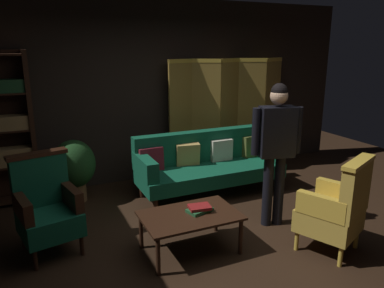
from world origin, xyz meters
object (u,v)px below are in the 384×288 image
(armchair_gilt_accent, at_px, (337,208))
(book_red_leather, at_px, (200,207))
(folding_screen, at_px, (229,115))
(book_green_cloth, at_px, (200,210))
(armchair_wing_left, at_px, (47,207))
(standing_figure, at_px, (276,142))
(potted_plant, at_px, (74,166))
(coffee_table, at_px, (190,218))
(velvet_couch, at_px, (208,162))

(armchair_gilt_accent, relative_size, book_red_leather, 4.63)
(folding_screen, distance_m, book_green_cloth, 2.62)
(armchair_gilt_accent, height_order, armchair_wing_left, same)
(standing_figure, bearing_deg, potted_plant, 140.59)
(coffee_table, distance_m, armchair_wing_left, 1.49)
(folding_screen, bearing_deg, potted_plant, -174.62)
(armchair_gilt_accent, xyz_separation_m, book_green_cloth, (-1.25, 0.65, -0.05))
(folding_screen, height_order, standing_figure, folding_screen)
(armchair_gilt_accent, bearing_deg, folding_screen, 84.16)
(armchair_gilt_accent, height_order, standing_figure, standing_figure)
(velvet_couch, relative_size, book_red_leather, 9.45)
(folding_screen, xyz_separation_m, potted_plant, (-2.55, -0.24, -0.48))
(folding_screen, distance_m, armchair_gilt_accent, 2.77)
(book_red_leather, bearing_deg, folding_screen, 53.55)
(armchair_wing_left, distance_m, potted_plant, 1.28)
(folding_screen, height_order, potted_plant, folding_screen)
(book_green_cloth, height_order, book_red_leather, book_red_leather)
(velvet_couch, bearing_deg, book_red_leather, -119.90)
(velvet_couch, height_order, armchair_wing_left, armchair_wing_left)
(armchair_gilt_accent, xyz_separation_m, armchair_wing_left, (-2.70, 1.26, 0.00))
(velvet_couch, distance_m, book_red_leather, 1.59)
(folding_screen, xyz_separation_m, book_green_cloth, (-1.52, -2.06, -0.55))
(armchair_gilt_accent, bearing_deg, standing_figure, 105.31)
(folding_screen, xyz_separation_m, standing_figure, (-0.49, -1.93, 0.04))
(velvet_couch, distance_m, coffee_table, 1.67)
(armchair_gilt_accent, bearing_deg, armchair_wing_left, 154.93)
(armchair_gilt_accent, relative_size, standing_figure, 0.61)
(armchair_gilt_accent, bearing_deg, book_green_cloth, 152.62)
(armchair_wing_left, relative_size, book_red_leather, 4.63)
(potted_plant, bearing_deg, armchair_gilt_accent, -47.36)
(standing_figure, height_order, book_green_cloth, standing_figure)
(folding_screen, distance_m, potted_plant, 2.61)
(potted_plant, distance_m, book_green_cloth, 2.09)
(folding_screen, xyz_separation_m, velvet_couch, (-0.73, -0.69, -0.53))
(folding_screen, height_order, coffee_table, folding_screen)
(velvet_couch, height_order, book_red_leather, velvet_couch)
(book_green_cloth, bearing_deg, velvet_couch, 60.10)
(coffee_table, height_order, armchair_wing_left, armchair_wing_left)
(standing_figure, bearing_deg, book_green_cloth, -172.91)
(folding_screen, relative_size, armchair_wing_left, 2.03)
(armchair_wing_left, height_order, standing_figure, standing_figure)
(standing_figure, bearing_deg, book_red_leather, -172.91)
(armchair_wing_left, xyz_separation_m, book_green_cloth, (1.45, -0.62, -0.05))
(velvet_couch, bearing_deg, armchair_wing_left, -161.34)
(standing_figure, xyz_separation_m, book_green_cloth, (-1.03, -0.13, -0.59))
(coffee_table, bearing_deg, standing_figure, 7.27)
(folding_screen, distance_m, standing_figure, 2.00)
(velvet_couch, bearing_deg, armchair_gilt_accent, -77.30)
(folding_screen, xyz_separation_m, book_red_leather, (-1.52, -2.06, -0.52))
(coffee_table, distance_m, standing_figure, 1.33)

